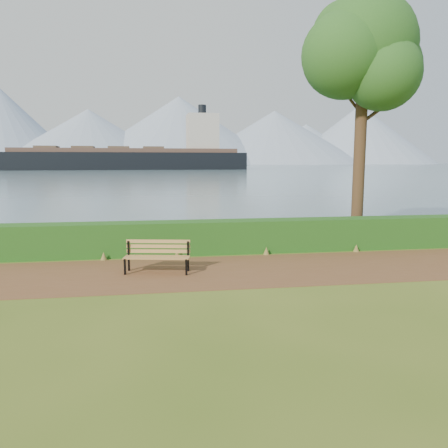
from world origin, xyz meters
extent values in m
plane|color=#465D1A|center=(0.00, 0.00, 0.00)|extent=(140.00, 140.00, 0.00)
cube|color=brown|center=(0.00, 0.30, 0.01)|extent=(40.00, 3.40, 0.01)
cube|color=#1C4313|center=(0.00, 2.60, 0.50)|extent=(32.00, 0.85, 1.00)
cube|color=#445B6D|center=(0.00, 260.00, 0.01)|extent=(700.00, 510.00, 0.00)
cone|color=#8193AC|center=(-60.00, 395.00, 24.00)|extent=(160.00, 160.00, 48.00)
cone|color=#8193AC|center=(20.00, 405.00, 31.00)|extent=(190.00, 190.00, 62.00)
cone|color=#8193AC|center=(110.00, 400.00, 25.00)|extent=(170.00, 170.00, 50.00)
cone|color=#8193AC|center=(200.00, 410.00, 29.00)|extent=(150.00, 150.00, 58.00)
cone|color=#8193AC|center=(-10.00, 430.00, 17.50)|extent=(120.00, 120.00, 35.00)
cone|color=#8193AC|center=(150.00, 425.00, 20.00)|extent=(130.00, 130.00, 40.00)
cube|color=black|center=(-2.48, 0.28, 0.21)|extent=(0.06, 0.06, 0.41)
cube|color=black|center=(-2.41, 0.68, 0.39)|extent=(0.06, 0.06, 0.79)
cube|color=black|center=(-2.44, 0.48, 0.39)|extent=(0.13, 0.48, 0.05)
cube|color=black|center=(-0.96, 0.00, 0.21)|extent=(0.06, 0.06, 0.41)
cube|color=black|center=(-0.89, 0.40, 0.39)|extent=(0.06, 0.06, 0.79)
cube|color=black|center=(-0.93, 0.20, 0.39)|extent=(0.13, 0.48, 0.05)
cube|color=#A36F3F|center=(-1.72, 0.17, 0.41)|extent=(1.64, 0.38, 0.03)
cube|color=#A36F3F|center=(-1.70, 0.28, 0.41)|extent=(1.64, 0.38, 0.03)
cube|color=#A36F3F|center=(-1.67, 0.39, 0.41)|extent=(1.64, 0.38, 0.03)
cube|color=#A36F3F|center=(-1.65, 0.51, 0.41)|extent=(1.64, 0.38, 0.03)
cube|color=#A36F3F|center=(-1.64, 0.56, 0.52)|extent=(1.63, 0.34, 0.09)
cube|color=#A36F3F|center=(-1.64, 0.56, 0.65)|extent=(1.63, 0.34, 0.09)
cube|color=#A36F3F|center=(-1.64, 0.56, 0.78)|extent=(1.63, 0.34, 0.09)
cylinder|color=#3A2117|center=(5.28, 3.73, 3.62)|extent=(0.40, 0.40, 7.24)
sphere|color=#194B19|center=(5.28, 3.73, 6.64)|extent=(3.42, 3.42, 3.42)
sphere|color=#194B19|center=(6.16, 4.10, 6.03)|extent=(2.61, 2.61, 2.61)
sphere|color=#194B19|center=(4.50, 3.47, 6.23)|extent=(2.82, 2.82, 2.82)
sphere|color=#194B19|center=(5.64, 3.05, 5.63)|extent=(2.41, 2.41, 2.41)
sphere|color=#194B19|center=(4.84, 4.30, 7.14)|extent=(2.21, 2.21, 2.21)
sphere|color=#194B19|center=(5.38, 3.84, 7.64)|extent=(2.01, 2.01, 2.01)
cylinder|color=#3A2117|center=(5.74, 3.73, 4.42)|extent=(1.06, 0.12, 0.79)
cylinder|color=#3A2117|center=(4.88, 3.83, 4.93)|extent=(0.82, 0.38, 0.72)
cube|color=black|center=(-11.02, 137.81, 1.68)|extent=(78.50, 15.82, 7.80)
cube|color=#4F382F|center=(-11.02, 137.81, 6.25)|extent=(72.21, 14.31, 1.34)
cube|color=#BDB6AF|center=(13.92, 138.95, 12.26)|extent=(10.44, 9.64, 12.26)
cylinder|color=black|center=(13.92, 138.95, 19.51)|extent=(2.67, 2.67, 3.90)
cube|color=brown|center=(-35.96, 136.67, 7.14)|extent=(7.02, 7.65, 0.89)
cube|color=brown|center=(-24.83, 137.18, 7.14)|extent=(7.02, 7.65, 0.89)
cube|color=brown|center=(-13.69, 137.69, 7.14)|extent=(7.02, 7.65, 0.89)
cube|color=brown|center=(-2.56, 138.20, 7.14)|extent=(7.02, 7.65, 0.89)
camera|label=1|loc=(-1.64, -10.59, 2.82)|focal=35.00mm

